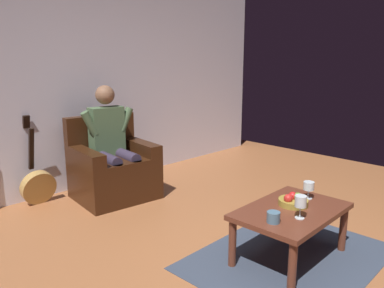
{
  "coord_description": "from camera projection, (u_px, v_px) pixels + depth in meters",
  "views": [
    {
      "loc": [
        2.21,
        1.3,
        1.6
      ],
      "look_at": [
        -0.31,
        -1.23,
        0.78
      ],
      "focal_mm": 36.01,
      "sensor_mm": 36.0,
      "label": 1
    }
  ],
  "objects": [
    {
      "name": "fruit_bowl",
      "position": [
        293.0,
        201.0,
        3.1
      ],
      "size": [
        0.24,
        0.24,
        0.11
      ],
      "color": "olive",
      "rests_on": "coffee_table"
    },
    {
      "name": "candle_jar",
      "position": [
        273.0,
        217.0,
        2.78
      ],
      "size": [
        0.1,
        0.1,
        0.08
      ],
      "primitive_type": "cylinder",
      "color": "slate",
      "rests_on": "coffee_table"
    },
    {
      "name": "rug",
      "position": [
        289.0,
        257.0,
        3.13
      ],
      "size": [
        1.66,
        1.25,
        0.01
      ],
      "primitive_type": "cube",
      "rotation": [
        0.0,
        0.0,
        0.02
      ],
      "color": "#353F4F",
      "rests_on": "ground"
    },
    {
      "name": "ground_plane",
      "position": [
        282.0,
        283.0,
        2.77
      ],
      "size": [
        7.35,
        7.35,
        0.0
      ],
      "primitive_type": "plane",
      "color": "#9C5D36"
    },
    {
      "name": "wine_glass_near",
      "position": [
        309.0,
        187.0,
        3.23
      ],
      "size": [
        0.09,
        0.09,
        0.15
      ],
      "color": "silver",
      "rests_on": "coffee_table"
    },
    {
      "name": "armchair",
      "position": [
        113.0,
        170.0,
        4.42
      ],
      "size": [
        0.92,
        0.83,
        0.93
      ],
      "rotation": [
        0.0,
        0.0,
        -0.11
      ],
      "color": "#351B0D",
      "rests_on": "ground"
    },
    {
      "name": "person_seated",
      "position": [
        112.0,
        139.0,
        4.33
      ],
      "size": [
        0.65,
        0.64,
        1.28
      ],
      "rotation": [
        0.0,
        0.0,
        -0.11
      ],
      "color": "#4B6644",
      "rests_on": "ground"
    },
    {
      "name": "wine_glass_far",
      "position": [
        301.0,
        203.0,
        2.83
      ],
      "size": [
        0.09,
        0.09,
        0.18
      ],
      "color": "silver",
      "rests_on": "coffee_table"
    },
    {
      "name": "coffee_table",
      "position": [
        291.0,
        216.0,
        3.05
      ],
      "size": [
        0.95,
        0.64,
        0.42
      ],
      "rotation": [
        0.0,
        0.0,
        0.02
      ],
      "color": "brown",
      "rests_on": "ground"
    },
    {
      "name": "guitar",
      "position": [
        38.0,
        184.0,
        4.23
      ],
      "size": [
        0.38,
        0.28,
        0.98
      ],
      "color": "#B18847",
      "rests_on": "ground"
    },
    {
      "name": "wall_back",
      "position": [
        70.0,
        79.0,
        4.52
      ],
      "size": [
        6.52,
        0.06,
        2.67
      ],
      "primitive_type": "cube",
      "color": "silver",
      "rests_on": "ground"
    }
  ]
}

